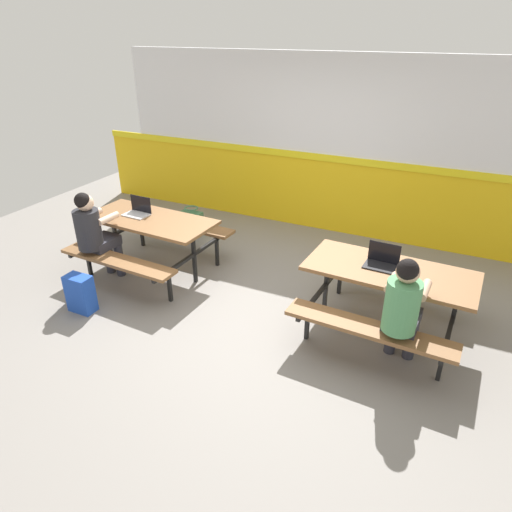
# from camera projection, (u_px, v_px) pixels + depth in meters

# --- Properties ---
(ground_plane) EXTENTS (10.00, 10.00, 0.02)m
(ground_plane) POSITION_uv_depth(u_px,v_px,m) (249.00, 305.00, 5.31)
(ground_plane) COLOR gray
(accent_backdrop) EXTENTS (8.00, 0.14, 2.60)m
(accent_backdrop) POSITION_uv_depth(u_px,v_px,m) (324.00, 150.00, 6.77)
(accent_backdrop) COLOR yellow
(accent_backdrop) RESTS_ON ground
(picnic_table_left) EXTENTS (1.70, 1.63, 0.74)m
(picnic_table_left) POSITION_uv_depth(u_px,v_px,m) (151.00, 231.00, 5.79)
(picnic_table_left) COLOR brown
(picnic_table_left) RESTS_ON ground
(picnic_table_right) EXTENTS (1.70, 1.63, 0.74)m
(picnic_table_right) POSITION_uv_depth(u_px,v_px,m) (388.00, 284.00, 4.59)
(picnic_table_right) COLOR brown
(picnic_table_right) RESTS_ON ground
(student_nearer) EXTENTS (0.37, 0.53, 1.21)m
(student_nearer) POSITION_uv_depth(u_px,v_px,m) (94.00, 230.00, 5.46)
(student_nearer) COLOR #2D2D38
(student_nearer) RESTS_ON ground
(student_further) EXTENTS (0.37, 0.53, 1.21)m
(student_further) POSITION_uv_depth(u_px,v_px,m) (403.00, 306.00, 3.99)
(student_further) COLOR #2D2D38
(student_further) RESTS_ON ground
(laptop_silver) EXTENTS (0.33, 0.24, 0.22)m
(laptop_silver) POSITION_uv_depth(u_px,v_px,m) (138.00, 211.00, 5.81)
(laptop_silver) COLOR silver
(laptop_silver) RESTS_ON picnic_table_left
(laptop_dark) EXTENTS (0.33, 0.24, 0.22)m
(laptop_dark) POSITION_uv_depth(u_px,v_px,m) (382.00, 262.00, 4.57)
(laptop_dark) COLOR black
(laptop_dark) RESTS_ON picnic_table_right
(backpack_dark) EXTENTS (0.30, 0.22, 0.44)m
(backpack_dark) POSITION_uv_depth(u_px,v_px,m) (81.00, 294.00, 5.10)
(backpack_dark) COLOR #1E47B2
(backpack_dark) RESTS_ON ground
(tote_bag_bright) EXTENTS (0.34, 0.21, 0.43)m
(tote_bag_bright) POSITION_uv_depth(u_px,v_px,m) (192.00, 222.00, 7.02)
(tote_bag_bright) COLOR #3F724C
(tote_bag_bright) RESTS_ON ground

